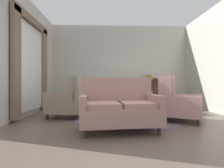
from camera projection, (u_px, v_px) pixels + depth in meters
name	position (u px, v px, depth m)	size (l,w,h in m)	color
ground	(130.00, 120.00, 4.27)	(8.45, 8.45, 0.00)	brown
wall_back	(120.00, 66.00, 7.28)	(5.64, 0.08, 3.23)	#BCB7AD
wall_left	(29.00, 58.00, 5.08)	(0.08, 4.22, 3.23)	#BCB7AD
wall_right	(218.00, 59.00, 5.26)	(0.08, 4.22, 3.23)	#BCB7AD
baseboard_back	(120.00, 104.00, 7.23)	(5.48, 0.03, 0.12)	#382319
area_rug	(128.00, 118.00, 4.57)	(2.72, 2.72, 0.01)	#5B4C60
window_with_curtains	(32.00, 62.00, 5.00)	(0.12, 2.17, 2.65)	silver
coffee_table	(127.00, 102.00, 4.60)	(0.86, 0.86, 0.51)	#382319
porcelain_vase	(128.00, 91.00, 4.61)	(0.17, 0.17, 0.40)	brown
settee	(119.00, 108.00, 3.38)	(1.51, 1.01, 1.00)	tan
armchair_back_corner	(138.00, 97.00, 5.85)	(1.08, 1.08, 1.03)	gray
armchair_near_window	(90.00, 98.00, 5.60)	(1.20, 1.21, 1.08)	gray
armchair_foreground_right	(176.00, 102.00, 4.23)	(1.18, 1.17, 1.07)	tan
armchair_far_left	(69.00, 101.00, 4.59)	(0.99, 0.86, 1.05)	gray
side_table	(164.00, 98.00, 5.38)	(0.56, 0.56, 0.73)	#382319
sideboard	(147.00, 93.00, 7.02)	(1.06, 0.44, 1.10)	#382319
gramophone	(149.00, 77.00, 6.93)	(0.36, 0.46, 0.52)	#382319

